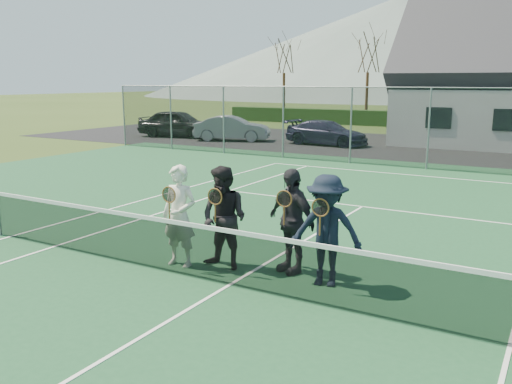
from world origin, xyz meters
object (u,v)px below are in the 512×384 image
Objects in this scene: car_a at (178,123)px; tennis_net at (229,255)px; car_c at (327,133)px; player_b at (224,218)px; player_d at (326,231)px; player_a at (179,216)px; player_c at (291,220)px; car_b at (232,128)px.

tennis_net is at bearing -150.73° from car_a.
car_a is 0.40× the size of tennis_net.
car_c is at bearing 108.35° from tennis_net.
player_b is 1.00× the size of player_d.
player_a is at bearing -170.82° from player_d.
player_b and player_c have the same top height.
car_c is at bearing 107.49° from player_b.
car_b is at bearing 126.55° from player_d.
player_d is (1.84, 0.15, -0.00)m from player_b.
player_a reaches higher than car_c.
car_c is 2.40× the size of player_b.
player_d is (16.66, -17.45, 0.13)m from car_a.
player_d is (0.76, -0.28, -0.00)m from player_c.
player_a is (4.98, -18.48, 0.30)m from car_c.
car_a is 2.59× the size of player_b.
player_a is 1.96m from player_c.
player_d reaches higher than car_a.
player_b is at bearing 127.79° from tennis_net.
car_b is 20.92m from player_c.
tennis_net is 6.49× the size of player_d.
car_a is at bearing 67.00° from car_b.
car_a is 1.08× the size of car_c.
player_d is (7.58, -18.06, 0.29)m from car_c.
car_b is 20.68m from player_b.
player_a is at bearing -159.03° from player_c.
player_c is at bearing 63.60° from tennis_net.
car_b is 2.28× the size of player_c.
player_b is at bearing 19.94° from player_a.
player_b is (0.76, 0.27, -0.00)m from player_a.
player_c is 1.00× the size of player_d.
car_b is 20.52m from player_a.
tennis_net is 0.94m from player_b.
car_c is 19.59m from player_d.
car_c is 19.04m from player_c.
car_c is at bearing 110.97° from player_c.
tennis_net is 6.49× the size of player_a.
player_d is at bearing -152.45° from car_c.
player_c is at bearing -147.95° from car_a.
player_d reaches higher than car_c.
car_b is 5.33m from car_c.
player_c is (1.08, 0.43, 0.00)m from player_b.
car_a is 24.13m from player_d.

